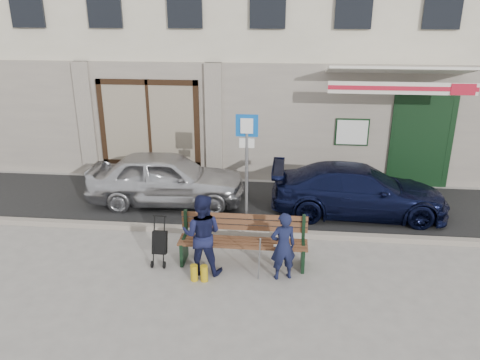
# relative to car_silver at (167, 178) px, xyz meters

# --- Properties ---
(ground) EXTENTS (80.00, 80.00, 0.00)m
(ground) POSITION_rel_car_silver_xyz_m (2.30, -3.05, -0.65)
(ground) COLOR #9E9991
(ground) RESTS_ON ground
(asphalt_lane) EXTENTS (60.00, 3.20, 0.01)m
(asphalt_lane) POSITION_rel_car_silver_xyz_m (2.30, 0.05, -0.64)
(asphalt_lane) COLOR #282828
(asphalt_lane) RESTS_ON ground
(curb) EXTENTS (60.00, 0.18, 0.12)m
(curb) POSITION_rel_car_silver_xyz_m (2.30, -1.55, -0.59)
(curb) COLOR #9E9384
(curb) RESTS_ON ground
(car_silver) EXTENTS (3.87, 1.73, 1.29)m
(car_silver) POSITION_rel_car_silver_xyz_m (0.00, 0.00, 0.00)
(car_silver) COLOR silver
(car_silver) RESTS_ON ground
(car_navy) EXTENTS (4.03, 1.68, 1.17)m
(car_navy) POSITION_rel_car_silver_xyz_m (4.58, -0.20, -0.06)
(car_navy) COLOR black
(car_navy) RESTS_ON ground
(parking_sign) EXTENTS (0.46, 0.08, 2.51)m
(parking_sign) POSITION_rel_car_silver_xyz_m (2.06, -1.11, 1.02)
(parking_sign) COLOR gray
(parking_sign) RESTS_ON ground
(bench) EXTENTS (2.40, 1.17, 0.98)m
(bench) POSITION_rel_car_silver_xyz_m (2.09, -2.74, -0.19)
(bench) COLOR brown
(bench) RESTS_ON ground
(man) EXTENTS (0.54, 0.44, 1.27)m
(man) POSITION_rel_car_silver_xyz_m (2.89, -3.17, -0.01)
(man) COLOR #131835
(man) RESTS_ON ground
(woman) EXTENTS (0.76, 0.61, 1.51)m
(woman) POSITION_rel_car_silver_xyz_m (1.44, -3.09, 0.11)
(woman) COLOR #15183A
(woman) RESTS_ON ground
(stroller) EXTENTS (0.27, 0.39, 0.93)m
(stroller) POSITION_rel_car_silver_xyz_m (0.59, -2.89, -0.23)
(stroller) COLOR black
(stroller) RESTS_ON ground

